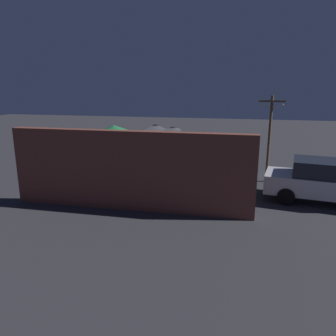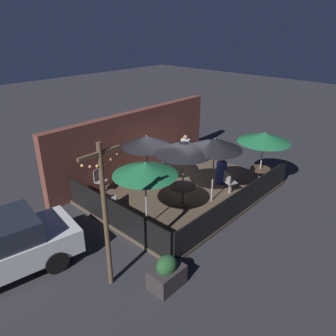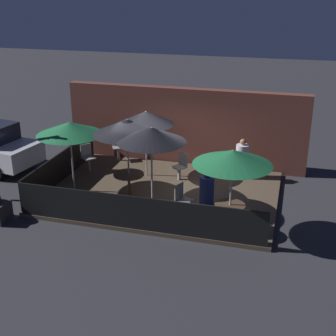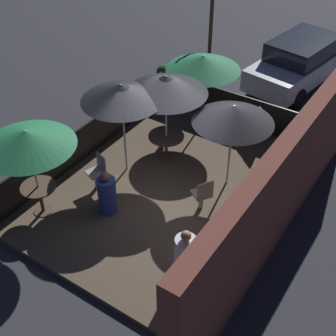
{
  "view_description": "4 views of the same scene",
  "coord_description": "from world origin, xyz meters",
  "px_view_note": "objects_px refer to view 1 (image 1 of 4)",
  "views": [
    {
      "loc": [
        -3.66,
        13.31,
        4.34
      ],
      "look_at": [
        -0.88,
        0.43,
        0.96
      ],
      "focal_mm": 35.0,
      "sensor_mm": 36.0,
      "label": 1
    },
    {
      "loc": [
        -8.85,
        -7.35,
        6.24
      ],
      "look_at": [
        -0.59,
        0.31,
        1.18
      ],
      "focal_mm": 35.0,
      "sensor_mm": 36.0,
      "label": 2
    },
    {
      "loc": [
        3.74,
        -12.89,
        6.23
      ],
      "look_at": [
        0.23,
        -0.23,
        1.01
      ],
      "focal_mm": 50.0,
      "sensor_mm": 36.0,
      "label": 3
    },
    {
      "loc": [
        7.37,
        4.82,
        7.72
      ],
      "look_at": [
        0.55,
        0.32,
        1.19
      ],
      "focal_mm": 50.0,
      "sensor_mm": 36.0,
      "label": 4
    }
  ],
  "objects_px": {
    "patio_umbrella_4": "(165,143)",
    "patio_chair_2": "(136,179)",
    "patio_umbrella_1": "(114,129)",
    "parked_car_0": "(326,181)",
    "dining_table_0": "(173,167)",
    "patio_chair_0": "(198,191)",
    "patio_umbrella_3": "(156,128)",
    "patron_1": "(123,167)",
    "patio_umbrella_0": "(173,131)",
    "patio_umbrella_2": "(215,137)",
    "patio_chair_3": "(217,182)",
    "dining_table_1": "(115,158)",
    "light_post": "(270,135)",
    "planter_box": "(246,166)",
    "patio_chair_1": "(139,163)",
    "patron_0": "(84,178)"
  },
  "relations": [
    {
      "from": "patio_umbrella_4",
      "to": "patio_chair_2",
      "type": "height_order",
      "value": "patio_umbrella_4"
    },
    {
      "from": "patio_umbrella_1",
      "to": "parked_car_0",
      "type": "relative_size",
      "value": 0.5
    },
    {
      "from": "dining_table_0",
      "to": "patio_chair_0",
      "type": "relative_size",
      "value": 0.97
    },
    {
      "from": "patio_umbrella_3",
      "to": "patron_1",
      "type": "height_order",
      "value": "patio_umbrella_3"
    },
    {
      "from": "patio_umbrella_0",
      "to": "patio_umbrella_2",
      "type": "height_order",
      "value": "patio_umbrella_0"
    },
    {
      "from": "patio_umbrella_3",
      "to": "patio_chair_3",
      "type": "xyz_separation_m",
      "value": [
        -3.02,
        2.23,
        -1.72
      ]
    },
    {
      "from": "patio_umbrella_0",
      "to": "patio_umbrella_3",
      "type": "bearing_deg",
      "value": -33.79
    },
    {
      "from": "dining_table_1",
      "to": "parked_car_0",
      "type": "relative_size",
      "value": 0.18
    },
    {
      "from": "patio_umbrella_2",
      "to": "patio_umbrella_0",
      "type": "bearing_deg",
      "value": 0.85
    },
    {
      "from": "patio_umbrella_2",
      "to": "parked_car_0",
      "type": "height_order",
      "value": "patio_umbrella_2"
    },
    {
      "from": "patio_umbrella_4",
      "to": "patron_1",
      "type": "distance_m",
      "value": 3.39
    },
    {
      "from": "patio_umbrella_0",
      "to": "light_post",
      "type": "distance_m",
      "value": 4.3
    },
    {
      "from": "patio_umbrella_3",
      "to": "dining_table_1",
      "type": "relative_size",
      "value": 3.08
    },
    {
      "from": "patio_umbrella_2",
      "to": "light_post",
      "type": "height_order",
      "value": "light_post"
    },
    {
      "from": "patio_umbrella_1",
      "to": "patio_umbrella_4",
      "type": "distance_m",
      "value": 4.5
    },
    {
      "from": "planter_box",
      "to": "parked_car_0",
      "type": "relative_size",
      "value": 0.2
    },
    {
      "from": "patio_umbrella_4",
      "to": "patio_chair_2",
      "type": "bearing_deg",
      "value": -1.29
    },
    {
      "from": "dining_table_1",
      "to": "patron_1",
      "type": "xyz_separation_m",
      "value": [
        -0.86,
        1.26,
        -0.1
      ]
    },
    {
      "from": "dining_table_0",
      "to": "parked_car_0",
      "type": "height_order",
      "value": "parked_car_0"
    },
    {
      "from": "patio_chair_2",
      "to": "patio_chair_3",
      "type": "height_order",
      "value": "patio_chair_3"
    },
    {
      "from": "patron_1",
      "to": "dining_table_0",
      "type": "bearing_deg",
      "value": -31.63
    },
    {
      "from": "dining_table_0",
      "to": "dining_table_1",
      "type": "height_order",
      "value": "dining_table_1"
    },
    {
      "from": "dining_table_0",
      "to": "planter_box",
      "type": "distance_m",
      "value": 3.97
    },
    {
      "from": "patio_umbrella_4",
      "to": "dining_table_0",
      "type": "bearing_deg",
      "value": -89.2
    },
    {
      "from": "patio_umbrella_2",
      "to": "patio_chair_2",
      "type": "relative_size",
      "value": 2.48
    },
    {
      "from": "patio_umbrella_0",
      "to": "planter_box",
      "type": "relative_size",
      "value": 2.66
    },
    {
      "from": "patio_chair_1",
      "to": "patio_chair_2",
      "type": "xyz_separation_m",
      "value": [
        -0.68,
        2.54,
        -0.02
      ]
    },
    {
      "from": "patio_chair_0",
      "to": "parked_car_0",
      "type": "distance_m",
      "value": 4.89
    },
    {
      "from": "planter_box",
      "to": "light_post",
      "type": "xyz_separation_m",
      "value": [
        -0.9,
        1.14,
        1.77
      ]
    },
    {
      "from": "patio_umbrella_3",
      "to": "patio_chair_0",
      "type": "bearing_deg",
      "value": 124.2
    },
    {
      "from": "patio_umbrella_0",
      "to": "patio_umbrella_3",
      "type": "xyz_separation_m",
      "value": [
        0.93,
        -0.62,
        0.03
      ]
    },
    {
      "from": "patio_chair_1",
      "to": "parked_car_0",
      "type": "height_order",
      "value": "parked_car_0"
    },
    {
      "from": "patio_chair_0",
      "to": "parked_car_0",
      "type": "height_order",
      "value": "parked_car_0"
    },
    {
      "from": "patio_umbrella_3",
      "to": "patron_0",
      "type": "xyz_separation_m",
      "value": [
        2.17,
        3.12,
        -1.66
      ]
    },
    {
      "from": "patio_umbrella_4",
      "to": "light_post",
      "type": "distance_m",
      "value": 5.05
    },
    {
      "from": "dining_table_0",
      "to": "light_post",
      "type": "distance_m",
      "value": 4.54
    },
    {
      "from": "patio_umbrella_2",
      "to": "dining_table_0",
      "type": "height_order",
      "value": "patio_umbrella_2"
    },
    {
      "from": "patio_umbrella_3",
      "to": "patio_umbrella_0",
      "type": "bearing_deg",
      "value": 146.21
    },
    {
      "from": "patio_chair_2",
      "to": "parked_car_0",
      "type": "relative_size",
      "value": 0.2
    },
    {
      "from": "dining_table_0",
      "to": "light_post",
      "type": "xyz_separation_m",
      "value": [
        -4.15,
        -1.1,
        1.45
      ]
    },
    {
      "from": "patio_chair_2",
      "to": "planter_box",
      "type": "height_order",
      "value": "patio_chair_2"
    },
    {
      "from": "patio_umbrella_2",
      "to": "patron_1",
      "type": "relative_size",
      "value": 1.95
    },
    {
      "from": "parked_car_0",
      "to": "patio_chair_3",
      "type": "bearing_deg",
      "value": 13.7
    },
    {
      "from": "dining_table_0",
      "to": "patio_chair_2",
      "type": "xyz_separation_m",
      "value": [
        1.17,
        1.77,
        -0.11
      ]
    },
    {
      "from": "patio_umbrella_4",
      "to": "patio_chair_0",
      "type": "height_order",
      "value": "patio_umbrella_4"
    },
    {
      "from": "planter_box",
      "to": "patio_chair_1",
      "type": "bearing_deg",
      "value": 16.23
    },
    {
      "from": "dining_table_0",
      "to": "patio_chair_1",
      "type": "height_order",
      "value": "patio_chair_1"
    },
    {
      "from": "patio_chair_2",
      "to": "planter_box",
      "type": "relative_size",
      "value": 0.98
    },
    {
      "from": "parked_car_0",
      "to": "patio_chair_0",
      "type": "bearing_deg",
      "value": 28.92
    },
    {
      "from": "patio_umbrella_2",
      "to": "patio_umbrella_1",
      "type": "bearing_deg",
      "value": -13.89
    }
  ]
}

